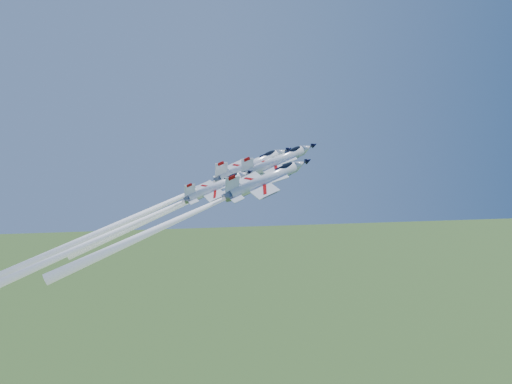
{
  "coord_description": "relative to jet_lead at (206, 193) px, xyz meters",
  "views": [
    {
      "loc": [
        -14.77,
        -110.26,
        97.51
      ],
      "look_at": [
        0.0,
        0.0,
        78.27
      ],
      "focal_mm": 40.0,
      "sensor_mm": 36.0,
      "label": 1
    }
  ],
  "objects": [
    {
      "name": "jet_right",
      "position": [
        -2.7,
        -9.2,
        -1.89
      ],
      "size": [
        38.78,
        16.36,
        32.81
      ],
      "rotation": [
        0.37,
        0.18,
        -1.28
      ],
      "color": "white"
    },
    {
      "name": "jet_left",
      "position": [
        -9.41,
        2.26,
        -2.94
      ],
      "size": [
        46.15,
        19.23,
        44.43
      ],
      "rotation": [
        0.37,
        0.18,
        -1.28
      ],
      "color": "white"
    },
    {
      "name": "jet_lead",
      "position": [
        0.0,
        0.0,
        0.0
      ],
      "size": [
        39.42,
        16.57,
        34.73
      ],
      "rotation": [
        0.37,
        0.18,
        -1.28
      ],
      "color": "white"
    },
    {
      "name": "jet_slot",
      "position": [
        -13.37,
        -5.02,
        -4.41
      ],
      "size": [
        37.18,
        15.5,
        35.61
      ],
      "rotation": [
        0.37,
        0.18,
        -1.28
      ],
      "color": "white"
    }
  ]
}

